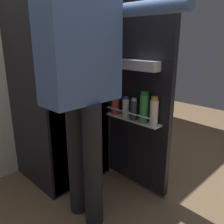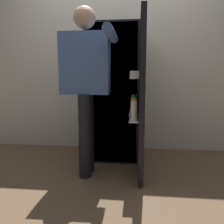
{
  "view_description": "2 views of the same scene",
  "coord_description": "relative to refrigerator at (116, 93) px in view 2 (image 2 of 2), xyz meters",
  "views": [
    {
      "loc": [
        -1.09,
        -1.17,
        1.2
      ],
      "look_at": [
        0.06,
        -0.02,
        0.7
      ],
      "focal_mm": 38.15,
      "sensor_mm": 36.0,
      "label": 1
    },
    {
      "loc": [
        0.28,
        -2.33,
        1.01
      ],
      "look_at": [
        0.04,
        -0.05,
        0.66
      ],
      "focal_mm": 37.31,
      "sensor_mm": 36.0,
      "label": 2
    }
  ],
  "objects": [
    {
      "name": "ground_plane",
      "position": [
        -0.03,
        -0.51,
        -0.8
      ],
      "size": [
        6.22,
        6.22,
        0.0
      ],
      "primitive_type": "plane",
      "color": "brown"
    },
    {
      "name": "kitchen_wall",
      "position": [
        -0.03,
        0.41,
        0.51
      ],
      "size": [
        4.4,
        0.1,
        2.63
      ],
      "primitive_type": "cube",
      "color": "silver",
      "rests_on": "ground_plane"
    },
    {
      "name": "refrigerator",
      "position": [
        0.0,
        0.0,
        0.0
      ],
      "size": [
        0.66,
        1.21,
        1.61
      ],
      "color": "black",
      "rests_on": "ground_plane"
    },
    {
      "name": "person",
      "position": [
        -0.24,
        -0.56,
        0.21
      ],
      "size": [
        0.56,
        0.79,
        1.67
      ],
      "color": "black",
      "rests_on": "ground_plane"
    }
  ]
}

